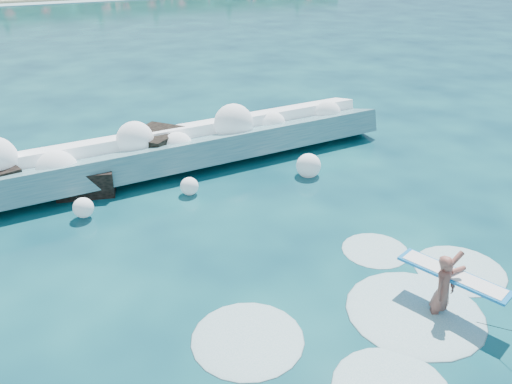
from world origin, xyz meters
TOP-DOWN VIEW (x-y plane):
  - ground at (0.00, 0.00)m, footprint 200.00×200.00m
  - breaking_wave at (0.64, 7.42)m, footprint 17.16×2.71m
  - rock_cluster at (-2.24, 7.51)m, footprint 8.21×3.25m
  - surfer_with_board at (3.28, -2.73)m, footprint 1.18×2.87m
  - wave_spray at (0.58, 7.18)m, footprint 14.75×4.50m
  - surf_foam at (2.63, -2.36)m, footprint 8.99×5.41m

SIDE VIEW (x-z plane):
  - ground at x=0.00m, z-range 0.00..0.00m
  - surf_foam at x=2.63m, z-range -0.07..0.07m
  - rock_cluster at x=-2.24m, z-range -0.24..1.08m
  - breaking_wave at x=0.64m, z-range -0.22..1.26m
  - surfer_with_board at x=3.28m, z-range -0.22..1.44m
  - wave_spray at x=0.58m, z-range -0.03..1.92m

